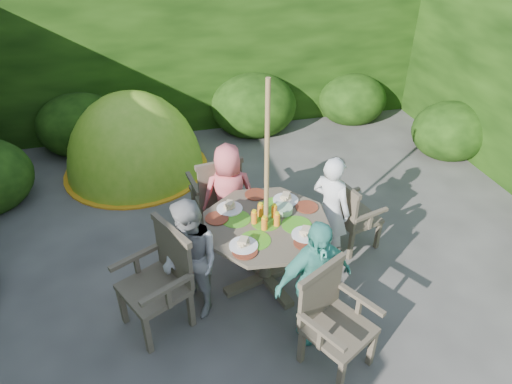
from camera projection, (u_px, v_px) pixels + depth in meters
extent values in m
plane|color=#403D39|center=(273.00, 261.00, 5.08)|extent=(60.00, 60.00, 0.00)
cube|color=black|center=(210.00, 48.00, 7.63)|extent=(9.00, 1.00, 2.50)
cylinder|color=#443B2D|center=(266.00, 253.00, 4.65)|extent=(0.13, 0.13, 0.71)
cube|color=#443B2D|center=(265.00, 277.00, 4.83)|extent=(0.94, 0.36, 0.06)
cube|color=#443B2D|center=(265.00, 277.00, 4.83)|extent=(0.36, 0.94, 0.06)
cylinder|color=#443B2D|center=(266.00, 224.00, 4.44)|extent=(1.61, 1.61, 0.04)
cylinder|color=#479D1B|center=(255.00, 240.00, 4.19)|extent=(0.29, 0.29, 0.00)
cylinder|color=#479D1B|center=(297.00, 225.00, 4.39)|extent=(0.29, 0.29, 0.00)
cylinder|color=#479D1B|center=(236.00, 219.00, 4.47)|extent=(0.29, 0.29, 0.00)
cylinder|color=#479D1B|center=(276.00, 205.00, 4.66)|extent=(0.29, 0.29, 0.00)
cylinder|color=#479D1B|center=(266.00, 222.00, 4.43)|extent=(0.29, 0.29, 0.00)
cylinder|color=white|center=(286.00, 200.00, 4.72)|extent=(0.26, 0.26, 0.01)
cylinder|color=white|center=(230.00, 209.00, 4.60)|extent=(0.26, 0.26, 0.01)
cylinder|color=white|center=(244.00, 245.00, 4.12)|extent=(0.26, 0.26, 0.01)
cylinder|color=white|center=(305.00, 235.00, 4.25)|extent=(0.26, 0.26, 0.01)
cylinder|color=red|center=(307.00, 207.00, 4.62)|extent=(0.23, 0.23, 0.01)
cylinder|color=red|center=(256.00, 194.00, 4.82)|extent=(0.23, 0.23, 0.01)
cylinder|color=red|center=(217.00, 218.00, 4.46)|extent=(0.23, 0.23, 0.01)
cylinder|color=red|center=(245.00, 251.00, 4.05)|extent=(0.23, 0.23, 0.01)
cylinder|color=red|center=(306.00, 243.00, 4.15)|extent=(0.23, 0.23, 0.01)
cylinder|color=green|center=(283.00, 209.00, 4.54)|extent=(0.19, 0.19, 0.06)
cylinder|color=olive|center=(266.00, 193.00, 4.24)|extent=(0.05, 0.05, 2.20)
cube|color=#443B2D|center=(355.00, 217.00, 5.13)|extent=(0.55, 0.56, 0.04)
cube|color=#443B2D|center=(378.00, 235.00, 5.17)|extent=(0.05, 0.05, 0.37)
cube|color=#443B2D|center=(356.00, 217.00, 5.46)|extent=(0.05, 0.05, 0.37)
cube|color=#443B2D|center=(351.00, 245.00, 5.01)|extent=(0.05, 0.05, 0.37)
cube|color=#443B2D|center=(329.00, 226.00, 5.30)|extent=(0.05, 0.05, 0.37)
cube|color=#443B2D|center=(343.00, 205.00, 4.91)|extent=(0.15, 0.46, 0.44)
cube|color=#443B2D|center=(371.00, 215.00, 4.86)|extent=(0.44, 0.16, 0.04)
cube|color=#443B2D|center=(344.00, 194.00, 5.20)|extent=(0.44, 0.16, 0.04)
cube|color=#443B2D|center=(154.00, 289.00, 4.11)|extent=(0.71, 0.72, 0.05)
cube|color=#443B2D|center=(122.00, 305.00, 4.25)|extent=(0.07, 0.07, 0.43)
cube|color=#443B2D|center=(148.00, 335.00, 3.96)|extent=(0.07, 0.07, 0.43)
cube|color=#443B2D|center=(164.00, 282.00, 4.50)|extent=(0.07, 0.07, 0.43)
cube|color=#443B2D|center=(191.00, 308.00, 4.22)|extent=(0.07, 0.07, 0.43)
cube|color=#443B2D|center=(174.00, 254.00, 4.09)|extent=(0.29, 0.50, 0.52)
cube|color=#443B2D|center=(135.00, 257.00, 4.16)|extent=(0.48, 0.28, 0.04)
cube|color=#443B2D|center=(167.00, 289.00, 3.82)|extent=(0.48, 0.28, 0.04)
cube|color=#443B2D|center=(215.00, 193.00, 5.46)|extent=(0.58, 0.56, 0.05)
cube|color=#443B2D|center=(227.00, 194.00, 5.82)|extent=(0.06, 0.06, 0.41)
cube|color=#443B2D|center=(194.00, 202.00, 5.68)|extent=(0.06, 0.06, 0.41)
cube|color=#443B2D|center=(239.00, 213.00, 5.48)|extent=(0.06, 0.06, 0.41)
cube|color=#443B2D|center=(204.00, 221.00, 5.35)|extent=(0.06, 0.06, 0.41)
cube|color=#443B2D|center=(220.00, 184.00, 5.13)|extent=(0.51, 0.11, 0.49)
cube|color=#443B2D|center=(235.00, 174.00, 5.44)|extent=(0.12, 0.49, 0.04)
cube|color=#443B2D|center=(193.00, 183.00, 5.27)|extent=(0.12, 0.49, 0.04)
cube|color=#443B2D|center=(339.00, 330.00, 3.76)|extent=(0.67, 0.66, 0.05)
cube|color=#443B2D|center=(341.00, 378.00, 3.63)|extent=(0.06, 0.06, 0.40)
cube|color=#443B2D|center=(372.00, 348.00, 3.87)|extent=(0.06, 0.06, 0.40)
cube|color=#443B2D|center=(302.00, 345.00, 3.89)|extent=(0.06, 0.06, 0.40)
cube|color=#443B2D|center=(333.00, 319.00, 4.13)|extent=(0.06, 0.06, 0.40)
cube|color=#443B2D|center=(320.00, 293.00, 3.76)|extent=(0.46, 0.27, 0.48)
cube|color=#443B2D|center=(321.00, 331.00, 3.52)|extent=(0.27, 0.44, 0.04)
cube|color=#443B2D|center=(360.00, 299.00, 3.80)|extent=(0.27, 0.44, 0.04)
imported|color=white|center=(330.00, 209.00, 4.83)|extent=(0.50, 0.54, 1.25)
imported|color=#A4A39F|center=(191.00, 260.00, 4.17)|extent=(0.69, 0.75, 1.24)
imported|color=#F06367|center=(229.00, 195.00, 5.09)|extent=(0.60, 0.40, 1.22)
imported|color=#4BB09A|center=(314.00, 282.00, 3.92)|extent=(0.78, 0.44, 1.27)
ellipsoid|color=#79B623|center=(138.00, 170.00, 6.74)|extent=(2.04, 2.04, 2.37)
ellipsoid|color=black|center=(137.00, 194.00, 6.19)|extent=(0.68, 0.38, 0.81)
cylinder|color=orange|center=(137.00, 169.00, 6.73)|extent=(2.07, 2.07, 0.03)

